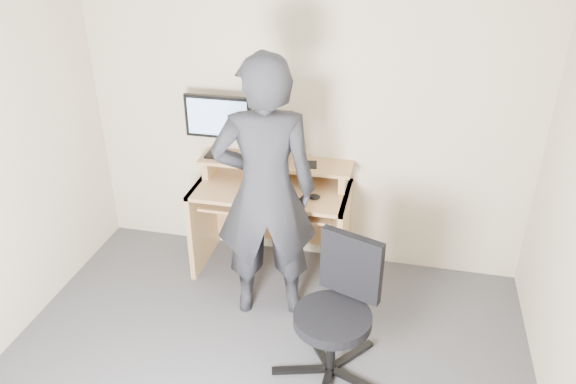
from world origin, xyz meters
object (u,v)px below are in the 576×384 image
at_px(monitor, 218,121).
at_px(office_chair, 339,306).
at_px(person, 265,192).
at_px(desk, 274,206).

xyz_separation_m(monitor, office_chair, (1.12, -1.11, -0.71)).
distance_m(office_chair, person, 0.90).
relative_size(monitor, office_chair, 0.57).
xyz_separation_m(desk, monitor, (-0.45, 0.06, 0.66)).
distance_m(desk, monitor, 0.80).
bearing_deg(monitor, person, -49.27).
height_order(office_chair, person, person).
bearing_deg(office_chair, desk, 143.08).
bearing_deg(person, desk, -96.14).
height_order(desk, office_chair, office_chair).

